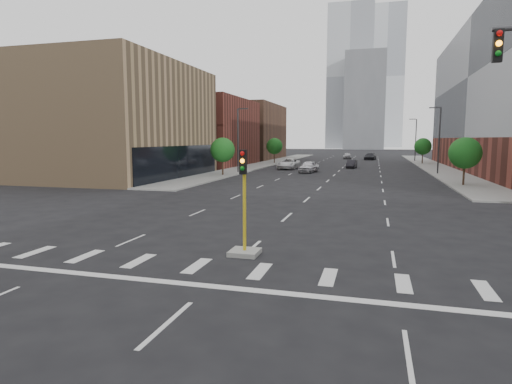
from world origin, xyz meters
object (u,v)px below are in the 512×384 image
at_px(median_traffic_signal, 244,232).
at_px(car_mid_right, 352,164).
at_px(car_near_left, 309,167).
at_px(car_deep_right, 370,156).
at_px(car_far_left, 289,164).
at_px(car_distant, 347,156).

xyz_separation_m(median_traffic_signal, car_mid_right, (1.50, 56.09, -0.30)).
relative_size(car_near_left, car_deep_right, 0.90).
bearing_deg(car_far_left, car_distant, 81.80).
distance_m(median_traffic_signal, car_mid_right, 56.11).
bearing_deg(car_mid_right, car_far_left, -148.38).
bearing_deg(car_deep_right, car_mid_right, -87.20).
relative_size(car_mid_right, car_distant, 0.91).
height_order(car_mid_right, car_distant, car_distant).
relative_size(car_far_left, car_deep_right, 1.14).
height_order(median_traffic_signal, car_deep_right, median_traffic_signal).
relative_size(median_traffic_signal, car_mid_right, 1.07).
xyz_separation_m(median_traffic_signal, car_distant, (-1.26, 89.37, -0.20)).
xyz_separation_m(car_mid_right, car_far_left, (-9.68, -5.03, 0.18)).
relative_size(car_near_left, car_far_left, 0.79).
bearing_deg(car_far_left, median_traffic_signal, -78.86).
distance_m(median_traffic_signal, car_distant, 89.38).
relative_size(car_mid_right, car_far_left, 0.66).
xyz_separation_m(car_mid_right, car_deep_right, (2.64, 29.71, 0.11)).
bearing_deg(car_deep_right, car_distant, 154.48).
relative_size(car_near_left, car_distant, 1.08).
height_order(car_near_left, car_deep_right, car_near_left).
distance_m(car_near_left, car_mid_right, 12.59).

